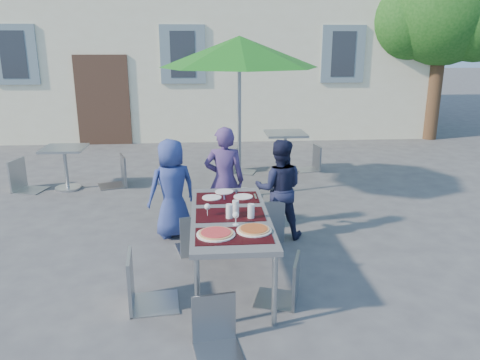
{
  "coord_description": "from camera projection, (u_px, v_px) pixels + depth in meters",
  "views": [
    {
      "loc": [
        0.45,
        -4.42,
        2.44
      ],
      "look_at": [
        0.89,
        1.0,
        0.86
      ],
      "focal_mm": 35.0,
      "sensor_mm": 36.0,
      "label": 1
    }
  ],
  "objects": [
    {
      "name": "cafe_table_1",
      "position": [
        285.0,
        144.0,
        9.02
      ],
      "size": [
        0.76,
        0.76,
        0.81
      ],
      "color": "#B9BDC1",
      "rests_on": "ground"
    },
    {
      "name": "child_1",
      "position": [
        224.0,
        181.0,
        6.13
      ],
      "size": [
        0.55,
        0.39,
        1.44
      ],
      "primitive_type": "imported",
      "rotation": [
        0.0,
        0.0,
        3.05
      ],
      "color": "#493369",
      "rests_on": "ground"
    },
    {
      "name": "chair_1",
      "position": [
        214.0,
        209.0,
        5.75
      ],
      "size": [
        0.41,
        0.41,
        0.85
      ],
      "color": "#92989D",
      "rests_on": "ground"
    },
    {
      "name": "place_settings",
      "position": [
        227.0,
        195.0,
        5.41
      ],
      "size": [
        0.62,
        0.43,
        0.01
      ],
      "color": "white",
      "rests_on": "dining_table"
    },
    {
      "name": "pizza_near_right",
      "position": [
        254.0,
        230.0,
        4.38
      ],
      "size": [
        0.33,
        0.33,
        0.03
      ],
      "color": "white",
      "rests_on": "dining_table"
    },
    {
      "name": "bg_chair_r_0",
      "position": [
        116.0,
        153.0,
        8.23
      ],
      "size": [
        0.58,
        0.57,
        1.02
      ],
      "color": "gray",
      "rests_on": "ground"
    },
    {
      "name": "chair_3",
      "position": [
        140.0,
        248.0,
        4.37
      ],
      "size": [
        0.5,
        0.5,
        1.03
      ],
      "color": "#939A9F",
      "rests_on": "ground"
    },
    {
      "name": "dining_table",
      "position": [
        230.0,
        220.0,
        4.83
      ],
      "size": [
        0.8,
        1.85,
        0.76
      ],
      "color": "#414246",
      "rests_on": "ground"
    },
    {
      "name": "child_2",
      "position": [
        279.0,
        189.0,
        6.02
      ],
      "size": [
        0.68,
        0.45,
        1.3
      ],
      "primitive_type": "imported",
      "rotation": [
        0.0,
        0.0,
        3.0
      ],
      "color": "#191D38",
      "rests_on": "ground"
    },
    {
      "name": "glassware",
      "position": [
        235.0,
        210.0,
        4.72
      ],
      "size": [
        0.5,
        0.36,
        0.15
      ],
      "color": "silver",
      "rests_on": "dining_table"
    },
    {
      "name": "bg_chair_r_1",
      "position": [
        313.0,
        143.0,
        9.29
      ],
      "size": [
        0.47,
        0.47,
        0.95
      ],
      "color": "gray",
      "rests_on": "ground"
    },
    {
      "name": "ground",
      "position": [
        163.0,
        288.0,
        4.87
      ],
      "size": [
        90.0,
        90.0,
        0.0
      ],
      "primitive_type": "plane",
      "color": "#424245",
      "rests_on": "ground"
    },
    {
      "name": "pizza_near_left",
      "position": [
        216.0,
        234.0,
        4.29
      ],
      "size": [
        0.36,
        0.36,
        0.03
      ],
      "color": "white",
      "rests_on": "dining_table"
    },
    {
      "name": "chair_0",
      "position": [
        195.0,
        209.0,
        5.54
      ],
      "size": [
        0.51,
        0.52,
        0.96
      ],
      "color": "#8E9599",
      "rests_on": "ground"
    },
    {
      "name": "child_0",
      "position": [
        172.0,
        188.0,
        6.04
      ],
      "size": [
        0.75,
        0.64,
        1.3
      ],
      "primitive_type": "imported",
      "rotation": [
        0.0,
        0.0,
        3.56
      ],
      "color": "navy",
      "rests_on": "ground"
    },
    {
      "name": "bg_chair_l_0",
      "position": [
        21.0,
        156.0,
        7.95
      ],
      "size": [
        0.56,
        0.56,
        1.04
      ],
      "color": "#949A9F",
      "rests_on": "ground"
    },
    {
      "name": "chair_5",
      "position": [
        215.0,
        295.0,
        3.78
      ],
      "size": [
        0.43,
        0.43,
        0.85
      ],
      "color": "gray",
      "rests_on": "ground"
    },
    {
      "name": "chair_4",
      "position": [
        287.0,
        252.0,
        4.47
      ],
      "size": [
        0.5,
        0.5,
        0.9
      ],
      "color": "gray",
      "rests_on": "ground"
    },
    {
      "name": "patio_umbrella",
      "position": [
        239.0,
        53.0,
        7.11
      ],
      "size": [
        2.46,
        2.46,
        2.57
      ],
      "color": "#B9BDC1",
      "rests_on": "ground"
    },
    {
      "name": "bg_chair_l_1",
      "position": [
        240.0,
        146.0,
        9.13
      ],
      "size": [
        0.51,
        0.5,
        0.89
      ],
      "color": "gray",
      "rests_on": "ground"
    },
    {
      "name": "tree",
      "position": [
        445.0,
        10.0,
        11.68
      ],
      "size": [
        3.6,
        3.0,
        4.7
      ],
      "color": "#4B3320",
      "rests_on": "ground"
    },
    {
      "name": "chair_2",
      "position": [
        265.0,
        194.0,
        5.88
      ],
      "size": [
        0.53,
        0.53,
        1.06
      ],
      "color": "gray",
      "rests_on": "ground"
    },
    {
      "name": "cafe_table_0",
      "position": [
        65.0,
        161.0,
        8.04
      ],
      "size": [
        0.7,
        0.7,
        0.75
      ],
      "color": "#B9BDC1",
      "rests_on": "ground"
    }
  ]
}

